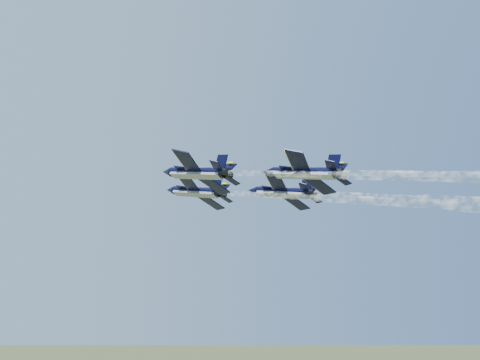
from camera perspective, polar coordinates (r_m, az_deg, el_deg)
name	(u,v)px	position (r m, az deg, el deg)	size (l,w,h in m)	color
jet_lead	(195,192)	(95.84, -4.82, -1.26)	(10.53, 15.60, 5.46)	black
jet_left	(196,173)	(81.96, -4.76, 0.76)	(10.53, 15.60, 5.46)	black
jet_right	(281,192)	(96.11, 4.43, -1.30)	(10.53, 15.60, 5.46)	black
jet_slot	(303,173)	(82.17, 6.70, 0.77)	(10.53, 15.60, 5.46)	black
smoke_trail_lead	(435,146)	(72.33, 20.08, 3.41)	(24.97, 55.21, 2.03)	white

